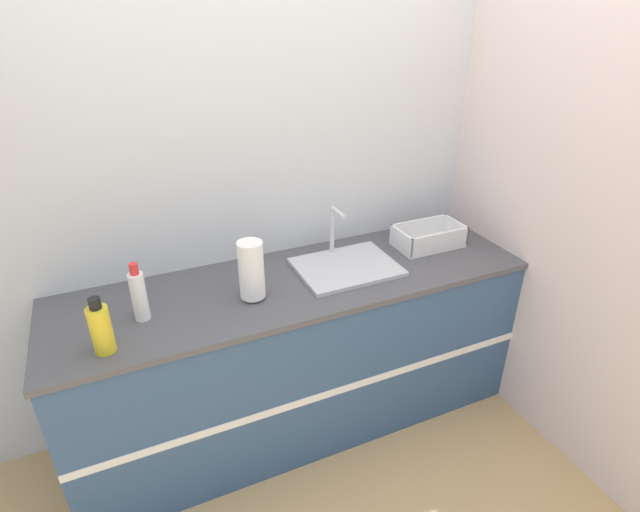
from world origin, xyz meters
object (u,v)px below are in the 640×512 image
(sink, at_px, (346,265))
(bottle_yellow, at_px, (101,328))
(paper_towel_roll, at_px, (251,270))
(bottle_white_spray, at_px, (139,295))
(dish_rack, at_px, (428,239))

(sink, distance_m, bottle_yellow, 1.16)
(paper_towel_roll, height_order, bottle_white_spray, paper_towel_roll)
(dish_rack, bearing_deg, bottle_yellow, -171.25)
(sink, xyz_separation_m, dish_rack, (0.53, 0.05, 0.02))
(sink, distance_m, paper_towel_roll, 0.53)
(paper_towel_roll, distance_m, bottle_white_spray, 0.48)
(paper_towel_roll, relative_size, bottle_yellow, 1.18)
(dish_rack, distance_m, bottle_yellow, 1.68)
(dish_rack, bearing_deg, sink, -174.96)
(dish_rack, distance_m, bottle_white_spray, 1.51)
(bottle_white_spray, relative_size, bottle_yellow, 1.11)
(sink, relative_size, paper_towel_roll, 1.76)
(sink, height_order, bottle_white_spray, sink)
(paper_towel_roll, bearing_deg, bottle_white_spray, 175.90)
(sink, xyz_separation_m, paper_towel_roll, (-0.51, -0.08, 0.12))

